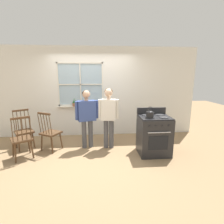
# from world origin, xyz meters

# --- Properties ---
(ground_plane) EXTENTS (16.00, 16.00, 0.00)m
(ground_plane) POSITION_xyz_m (0.00, 0.00, 0.00)
(ground_plane) COLOR #937551
(wall_back) EXTENTS (6.40, 0.16, 2.70)m
(wall_back) POSITION_xyz_m (0.03, 1.40, 1.33)
(wall_back) COLOR silver
(wall_back) RESTS_ON ground_plane
(chair_by_window) EXTENTS (0.56, 0.56, 1.01)m
(chair_by_window) POSITION_xyz_m (-1.04, 0.29, 0.45)
(chair_by_window) COLOR #4C331E
(chair_by_window) RESTS_ON ground_plane
(chair_near_wall) EXTENTS (0.57, 0.56, 1.01)m
(chair_near_wall) POSITION_xyz_m (-1.76, 0.48, 0.45)
(chair_near_wall) COLOR #4C331E
(chair_near_wall) RESTS_ON ground_plane
(chair_center_cluster) EXTENTS (0.57, 0.56, 1.01)m
(chair_center_cluster) POSITION_xyz_m (-1.57, -0.11, 0.45)
(chair_center_cluster) COLOR #4C331E
(chair_center_cluster) RESTS_ON ground_plane
(person_elderly_left) EXTENTS (0.60, 0.32, 1.50)m
(person_elderly_left) POSITION_xyz_m (-0.13, 0.39, 0.91)
(person_elderly_left) COLOR #4C4C51
(person_elderly_left) RESTS_ON ground_plane
(person_teen_center) EXTENTS (0.52, 0.25, 1.55)m
(person_teen_center) POSITION_xyz_m (0.43, 0.33, 0.94)
(person_teen_center) COLOR #4C4C51
(person_teen_center) RESTS_ON ground_plane
(stove) EXTENTS (0.72, 0.68, 1.08)m
(stove) POSITION_xyz_m (1.48, -0.10, 0.47)
(stove) COLOR #232326
(stove) RESTS_ON ground_plane
(kettle) EXTENTS (0.21, 0.17, 0.25)m
(kettle) POSITION_xyz_m (1.32, -0.23, 1.02)
(kettle) COLOR black
(kettle) RESTS_ON stove
(potted_plant) EXTENTS (0.13, 0.13, 0.25)m
(potted_plant) POSITION_xyz_m (-0.54, 1.31, 1.02)
(potted_plant) COLOR #935B3D
(potted_plant) RESTS_ON wall_back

